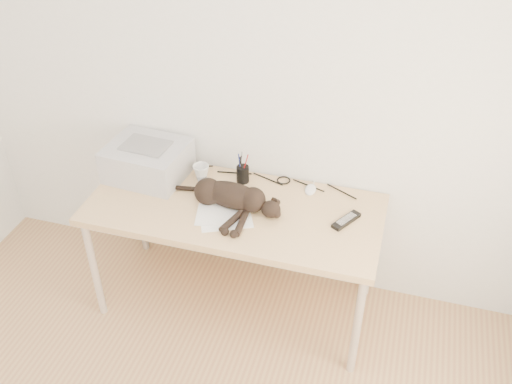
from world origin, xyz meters
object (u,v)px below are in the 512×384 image
(cat, at_px, (228,196))
(desk, at_px, (239,216))
(printer, at_px, (148,160))
(pen_cup, at_px, (243,174))
(mug, at_px, (201,172))
(mouse, at_px, (311,188))

(cat, bearing_deg, desk, 78.01)
(printer, distance_m, pen_cup, 0.55)
(mug, distance_m, mouse, 0.63)
(desk, relative_size, mug, 17.09)
(pen_cup, bearing_deg, printer, -170.87)
(desk, distance_m, printer, 0.62)
(printer, height_order, mug, printer)
(desk, xyz_separation_m, pen_cup, (-0.02, 0.16, 0.18))
(pen_cup, bearing_deg, cat, -90.97)
(desk, bearing_deg, mouse, 25.89)
(cat, height_order, mug, cat)
(desk, distance_m, pen_cup, 0.24)
(mouse, bearing_deg, pen_cup, -178.31)
(cat, distance_m, mug, 0.32)
(cat, xyz_separation_m, pen_cup, (0.00, 0.25, -0.01))
(printer, height_order, pen_cup, printer)
(mouse, bearing_deg, printer, -174.79)
(mouse, bearing_deg, cat, -147.36)
(mug, height_order, pen_cup, pen_cup)
(mug, xyz_separation_m, mouse, (0.63, 0.06, -0.03))
(mug, bearing_deg, mouse, 5.15)
(cat, height_order, mouse, cat)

